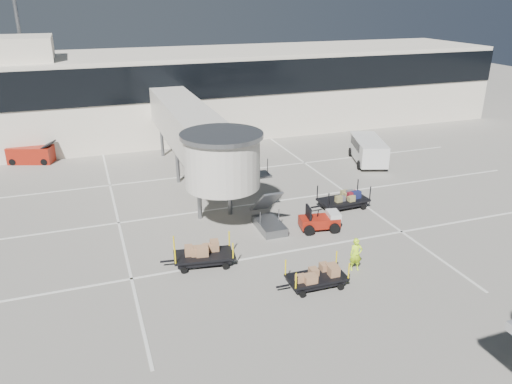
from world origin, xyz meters
TOP-DOWN VIEW (x-y plane):
  - ground at (0.00, 0.00)m, footprint 140.00×140.00m
  - lane_markings at (-0.67, 9.33)m, footprint 40.00×30.00m
  - terminal at (-0.35, 29.94)m, footprint 64.00×12.11m
  - jet_bridge at (-3.97, 12.26)m, footprint 5.70×20.40m
  - baggage_tug at (1.48, 3.95)m, footprint 2.56×1.87m
  - suitcase_cart at (4.35, 6.39)m, footprint 4.08×1.80m
  - box_cart_near at (-1.66, -1.75)m, footprint 3.55×1.47m
  - box_cart_far at (-6.14, 2.13)m, footprint 3.88×1.98m
  - ground_worker at (1.08, -0.95)m, footprint 0.74×0.58m
  - minivan at (11.10, 14.44)m, footprint 3.75×5.78m
  - belt_loader at (-15.80, 23.80)m, footprint 4.10×2.60m

SIDE VIEW (x-z plane):
  - ground at x=0.00m, z-range 0.00..0.00m
  - lane_markings at x=-0.67m, z-range 0.00..0.02m
  - box_cart_near at x=-1.66m, z-range -0.17..1.22m
  - box_cart_far at x=-6.14m, z-range -0.19..1.30m
  - suitcase_cart at x=4.35m, z-range -0.23..1.36m
  - baggage_tug at x=1.48m, z-range -0.21..1.36m
  - belt_loader at x=-15.80m, z-range -0.22..1.63m
  - ground_worker at x=1.08m, z-range 0.00..1.79m
  - minivan at x=11.10m, z-range 0.20..2.24m
  - terminal at x=-0.35m, z-range -3.49..11.71m
  - jet_bridge at x=-3.97m, z-range 1.27..7.30m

